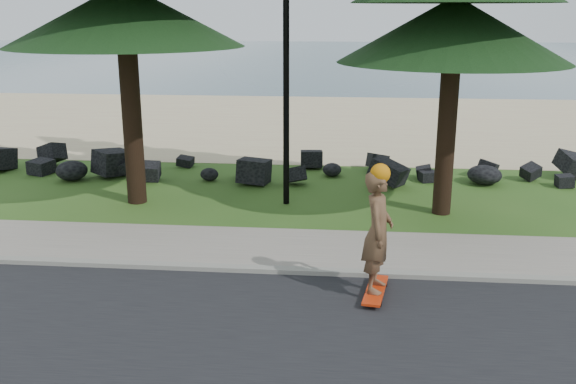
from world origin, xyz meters
name	(u,v)px	position (x,y,z in m)	size (l,w,h in m)	color
ground	(270,254)	(0.00, 0.00, 0.00)	(160.00, 160.00, 0.00)	#2B5219
kerb	(263,270)	(0.00, -0.90, 0.05)	(160.00, 0.20, 0.10)	gray
sidewalk	(271,248)	(0.00, 0.20, 0.04)	(160.00, 2.00, 0.08)	gray
beach_sand	(313,122)	(0.00, 14.50, 0.01)	(160.00, 15.00, 0.01)	tan
ocean	(335,57)	(0.00, 51.00, 0.00)	(160.00, 58.00, 0.01)	#2F505B
seawall_boulders	(295,177)	(0.00, 5.60, 0.00)	(60.00, 2.40, 1.10)	black
lamp_post	(286,20)	(0.00, 3.20, 4.13)	(0.25, 0.14, 8.14)	black
skateboarder	(378,232)	(1.88, -1.67, 1.08)	(0.57, 1.18, 2.14)	red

